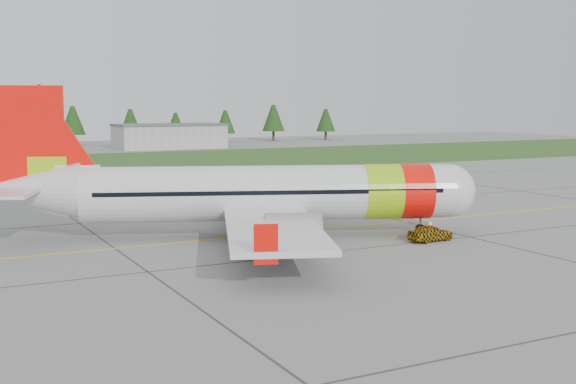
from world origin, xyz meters
TOP-DOWN VIEW (x-y plane):
  - ground at (0.00, 0.00)m, footprint 320.00×320.00m
  - aircraft at (-4.13, 7.64)m, footprint 35.93×34.14m
  - follow_me_car at (6.32, 0.05)m, footprint 1.34×1.54m
  - grass_strip at (0.00, 82.00)m, footprint 320.00×50.00m
  - taxi_guideline at (0.00, 8.00)m, footprint 120.00×0.25m
  - hangar_east at (25.00, 118.00)m, footprint 24.00×12.00m
  - treeline at (0.00, 138.00)m, footprint 160.00×8.00m

SIDE VIEW (x-z plane):
  - ground at x=0.00m, z-range 0.00..0.00m
  - taxi_guideline at x=0.00m, z-range 0.00..0.02m
  - grass_strip at x=0.00m, z-range 0.00..0.03m
  - follow_me_car at x=6.32m, z-range 0.00..3.59m
  - hangar_east at x=25.00m, z-range 0.00..5.20m
  - aircraft at x=-4.13m, z-range -2.41..8.97m
  - treeline at x=0.00m, z-range 0.00..10.00m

